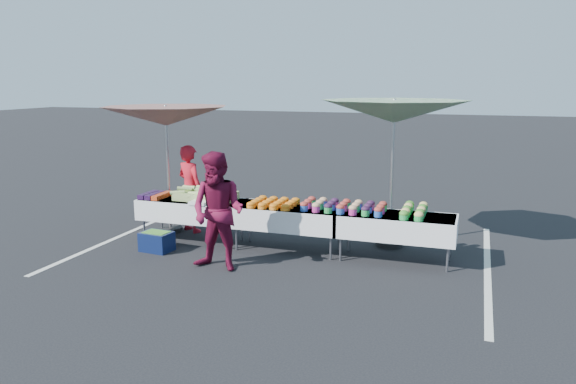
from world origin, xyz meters
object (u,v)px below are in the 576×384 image
(table_center, at_px, (288,216))
(customer, at_px, (218,212))
(table_right, at_px, (396,225))
(umbrella_right, at_px, (394,113))
(storage_bin, at_px, (157,241))
(vendor, at_px, (190,189))
(umbrella_left, at_px, (166,117))
(table_left, at_px, (192,209))

(table_center, distance_m, customer, 1.47)
(table_right, height_order, umbrella_right, umbrella_right)
(table_right, relative_size, storage_bin, 3.43)
(table_center, bearing_deg, storage_bin, -159.65)
(table_right, xyz_separation_m, umbrella_right, (-0.21, 0.80, 1.71))
(table_center, xyz_separation_m, customer, (-0.67, -1.27, 0.31))
(storage_bin, bearing_deg, umbrella_right, 29.28)
(table_center, bearing_deg, umbrella_right, 26.71)
(vendor, distance_m, umbrella_right, 4.01)
(umbrella_left, relative_size, umbrella_right, 0.88)
(table_left, xyz_separation_m, vendor, (-0.33, 0.55, 0.24))
(customer, xyz_separation_m, umbrella_left, (-1.83, 1.67, 1.26))
(umbrella_right, bearing_deg, customer, -137.61)
(umbrella_right, height_order, storage_bin, umbrella_right)
(umbrella_left, bearing_deg, storage_bin, -69.89)
(storage_bin, bearing_deg, customer, -13.54)
(umbrella_right, bearing_deg, table_center, -153.29)
(table_center, distance_m, umbrella_right, 2.47)
(table_left, distance_m, vendor, 0.69)
(vendor, xyz_separation_m, customer, (1.46, -1.82, 0.07))
(table_left, relative_size, umbrella_left, 0.78)
(table_right, bearing_deg, table_center, 180.00)
(table_center, distance_m, vendor, 2.21)
(table_left, distance_m, table_center, 1.80)
(table_right, distance_m, customer, 2.80)
(customer, bearing_deg, vendor, 133.83)
(vendor, xyz_separation_m, umbrella_right, (3.72, 0.25, 1.47))
(umbrella_right, relative_size, storage_bin, 4.99)
(table_right, distance_m, storage_bin, 3.97)
(vendor, relative_size, customer, 0.92)
(table_center, distance_m, umbrella_left, 2.98)
(umbrella_right, xyz_separation_m, storage_bin, (-3.66, -1.57, -2.12))
(customer, height_order, umbrella_right, umbrella_right)
(table_right, bearing_deg, umbrella_right, 104.71)
(table_left, bearing_deg, table_center, 0.00)
(umbrella_left, xyz_separation_m, umbrella_right, (4.09, 0.40, 0.13))
(table_left, height_order, vendor, vendor)
(table_left, xyz_separation_m, table_right, (3.60, 0.00, 0.00))
(table_right, distance_m, umbrella_left, 4.60)
(umbrella_left, bearing_deg, table_right, -5.31)
(umbrella_left, height_order, umbrella_right, umbrella_right)
(umbrella_left, distance_m, umbrella_right, 4.11)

